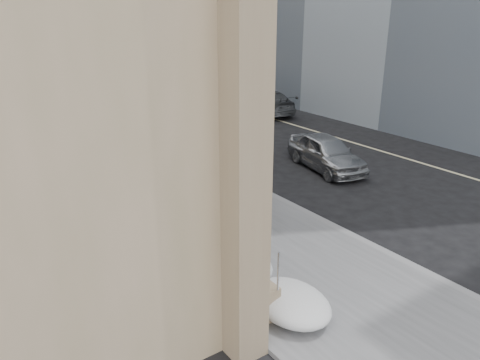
% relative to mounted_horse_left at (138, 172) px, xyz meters
% --- Properties ---
extents(ground, '(140.00, 140.00, 0.00)m').
position_rel_mounted_horse_left_xyz_m(ground, '(1.50, -6.02, -1.13)').
color(ground, black).
rests_on(ground, ground).
extents(sidewalk, '(5.00, 80.00, 0.12)m').
position_rel_mounted_horse_left_xyz_m(sidewalk, '(1.50, 3.98, -1.07)').
color(sidewalk, '#535356').
rests_on(sidewalk, ground).
extents(curb, '(0.24, 80.00, 0.12)m').
position_rel_mounted_horse_left_xyz_m(curb, '(4.12, 3.98, -1.07)').
color(curb, slate).
rests_on(curb, ground).
extents(lane_line, '(0.15, 70.00, 0.01)m').
position_rel_mounted_horse_left_xyz_m(lane_line, '(12.00, 3.98, -1.13)').
color(lane_line, '#BFB78C').
rests_on(lane_line, ground).
extents(far_podium, '(2.00, 80.00, 4.00)m').
position_rel_mounted_horse_left_xyz_m(far_podium, '(17.00, 3.98, 0.87)').
color(far_podium, '#867157').
rests_on(far_podium, ground).
extents(streetlight_mid, '(1.71, 0.24, 8.00)m').
position_rel_mounted_horse_left_xyz_m(streetlight_mid, '(4.24, 7.98, 3.45)').
color(streetlight_mid, '#2D2D30').
rests_on(streetlight_mid, ground).
extents(streetlight_far, '(1.71, 0.24, 8.00)m').
position_rel_mounted_horse_left_xyz_m(streetlight_far, '(4.24, 27.98, 3.45)').
color(streetlight_far, '#2D2D30').
rests_on(streetlight_far, ground).
extents(traffic_signal, '(4.10, 0.22, 6.00)m').
position_rel_mounted_horse_left_xyz_m(traffic_signal, '(3.57, 15.98, 2.87)').
color(traffic_signal, '#2D2D30').
rests_on(traffic_signal, ground).
extents(snow_bank, '(1.70, 18.10, 0.76)m').
position_rel_mounted_horse_left_xyz_m(snow_bank, '(0.08, 2.09, -0.66)').
color(snow_bank, silver).
rests_on(snow_bank, sidewalk).
extents(mounted_horse_left, '(1.65, 2.41, 2.60)m').
position_rel_mounted_horse_left_xyz_m(mounted_horse_left, '(0.00, 0.00, 0.00)').
color(mounted_horse_left, '#542F19').
rests_on(mounted_horse_left, sidewalk).
extents(mounted_horse_right, '(2.03, 2.15, 2.63)m').
position_rel_mounted_horse_left_xyz_m(mounted_horse_right, '(1.53, -1.15, 0.08)').
color(mounted_horse_right, '#402A12').
rests_on(mounted_horse_right, sidewalk).
extents(pedestrian, '(1.27, 0.82, 2.01)m').
position_rel_mounted_horse_left_xyz_m(pedestrian, '(3.14, -2.36, -0.01)').
color(pedestrian, black).
rests_on(pedestrian, sidewalk).
extents(car_silver, '(2.57, 4.55, 1.46)m').
position_rel_mounted_horse_left_xyz_m(car_silver, '(7.96, -1.07, -0.40)').
color(car_silver, '#999CA0').
rests_on(car_silver, ground).
extents(car_grey, '(2.89, 5.33, 1.47)m').
position_rel_mounted_horse_left_xyz_m(car_grey, '(12.58, 9.08, -0.40)').
color(car_grey, '#4B4E52').
rests_on(car_grey, ground).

